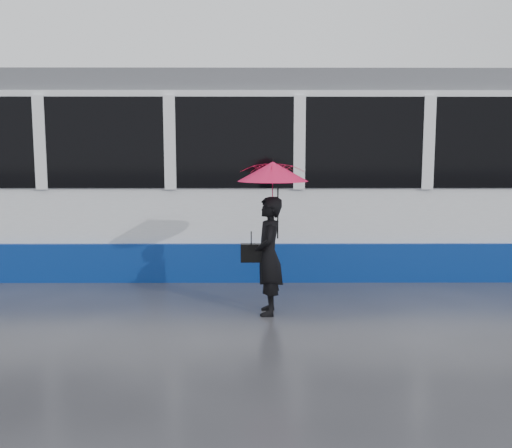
{
  "coord_description": "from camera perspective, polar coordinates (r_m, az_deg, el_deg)",
  "views": [
    {
      "loc": [
        1.33,
        -7.61,
        2.1
      ],
      "look_at": [
        1.38,
        0.01,
        1.1
      ],
      "focal_mm": 40.0,
      "sensor_mm": 36.0,
      "label": 1
    }
  ],
  "objects": [
    {
      "name": "woman",
      "position": [
        7.26,
        1.26,
        -3.21
      ],
      "size": [
        0.36,
        0.55,
        1.51
      ],
      "primitive_type": "imported",
      "rotation": [
        0.0,
        0.0,
        -1.57
      ],
      "color": "black",
      "rests_on": "ground"
    },
    {
      "name": "umbrella",
      "position": [
        7.14,
        1.68,
        3.9
      ],
      "size": [
        0.89,
        0.89,
        1.02
      ],
      "rotation": [
        0.0,
        0.0,
        -0.0
      ],
      "color": "#FB155D",
      "rests_on": "ground"
    },
    {
      "name": "handbag",
      "position": [
        7.27,
        -0.48,
        -2.9
      ],
      "size": [
        0.27,
        0.12,
        0.41
      ],
      "rotation": [
        0.0,
        0.0,
        -0.0
      ],
      "color": "black",
      "rests_on": "ground"
    },
    {
      "name": "rails",
      "position": [
        10.41,
        -7.69,
        -4.17
      ],
      "size": [
        34.0,
        1.51,
        0.02
      ],
      "color": "#3F3D38",
      "rests_on": "ground"
    },
    {
      "name": "ground",
      "position": [
        8.01,
        -9.99,
        -7.84
      ],
      "size": [
        90.0,
        90.0,
        0.0
      ],
      "primitive_type": "plane",
      "color": "#2B2B30",
      "rests_on": "ground"
    }
  ]
}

